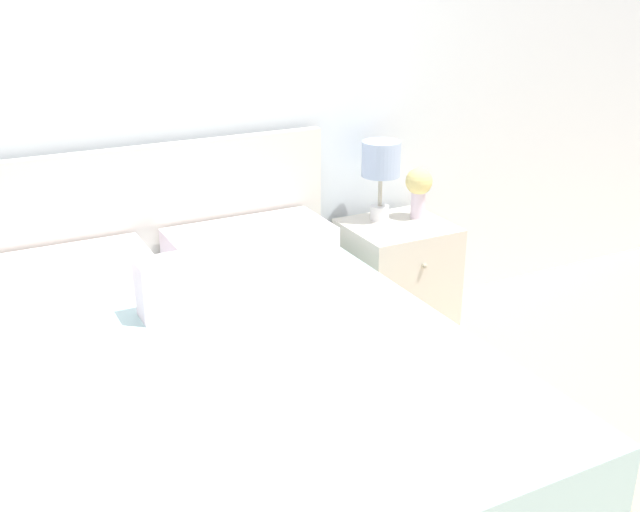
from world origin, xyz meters
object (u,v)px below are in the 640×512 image
object	(u,v)px
table_lamp	(381,164)
flower_vase	(419,187)
bed	(222,410)
nightstand	(396,281)

from	to	relation	value
table_lamp	flower_vase	xyz separation A→B (m)	(0.19, -0.06, -0.12)
bed	flower_vase	size ratio (longest dim) A/B	8.03
bed	nightstand	size ratio (longest dim) A/B	3.42
bed	table_lamp	distance (m)	1.51
table_lamp	flower_vase	bearing A→B (deg)	-17.63
bed	nightstand	world-z (taller)	bed
bed	nightstand	xyz separation A→B (m)	(1.18, 0.70, -0.01)
table_lamp	flower_vase	distance (m)	0.23
nightstand	flower_vase	distance (m)	0.48
bed	table_lamp	bearing A→B (deg)	35.34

